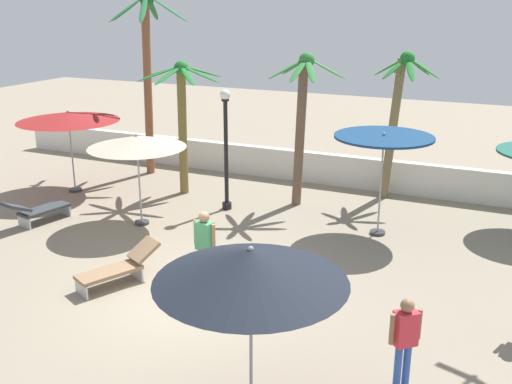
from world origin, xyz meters
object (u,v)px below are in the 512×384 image
lounge_chair_2 (119,267)px  guest_1 (205,241)px  palm_tree_2 (397,109)px  lamp_post_1 (226,145)px  palm_tree_3 (148,66)px  patio_umbrella_0 (251,266)px  palm_tree_0 (182,107)px  lounge_chair_1 (37,210)px  palm_tree_1 (302,110)px  guest_2 (405,336)px  patio_umbrella_1 (68,117)px  patio_umbrella_4 (384,141)px  patio_umbrella_3 (137,142)px

lounge_chair_2 → guest_1: bearing=20.5°
palm_tree_2 → lamp_post_1: size_ratio=1.28×
palm_tree_3 → patio_umbrella_0: bearing=-50.4°
palm_tree_0 → lounge_chair_2: size_ratio=2.19×
palm_tree_0 → lounge_chair_1: size_ratio=2.18×
palm_tree_1 → lounge_chair_1: (-6.13, -4.48, -2.49)m
palm_tree_2 → guest_2: 9.98m
palm_tree_3 → lamp_post_1: bearing=-29.6°
patio_umbrella_1 → palm_tree_1: palm_tree_1 is taller
palm_tree_3 → palm_tree_1: bearing=-10.4°
patio_umbrella_4 → palm_tree_0: bearing=171.4°
lamp_post_1 → patio_umbrella_3: bearing=-127.3°
patio_umbrella_3 → palm_tree_2: palm_tree_2 is taller
patio_umbrella_4 → guest_1: size_ratio=1.60×
guest_2 → palm_tree_0: bearing=138.5°
lamp_post_1 → lounge_chair_1: bearing=-142.8°
guest_2 → lounge_chair_2: bearing=169.3°
palm_tree_2 → lounge_chair_2: bearing=-116.6°
lamp_post_1 → palm_tree_1: bearing=33.8°
patio_umbrella_0 → palm_tree_0: size_ratio=0.66×
patio_umbrella_3 → palm_tree_0: bearing=96.6°
patio_umbrella_1 → patio_umbrella_4: patio_umbrella_4 is taller
palm_tree_0 → palm_tree_3: size_ratio=0.68×
palm_tree_0 → guest_2: 11.31m
lounge_chair_1 → guest_1: size_ratio=1.11×
palm_tree_1 → lounge_chair_1: palm_tree_1 is taller
lounge_chair_1 → lounge_chair_2: lounge_chair_2 is taller
guest_2 → patio_umbrella_4: bearing=106.2°
patio_umbrella_3 → palm_tree_2: (5.84, 5.09, 0.50)m
guest_1 → lounge_chair_1: bearing=166.6°
patio_umbrella_3 → palm_tree_1: size_ratio=0.58×
palm_tree_0 → palm_tree_1: (3.80, 0.41, 0.11)m
lamp_post_1 → guest_2: lamp_post_1 is taller
patio_umbrella_0 → palm_tree_0: palm_tree_0 is taller
patio_umbrella_4 → palm_tree_1: bearing=152.6°
patio_umbrella_4 → lounge_chair_1: 9.59m
palm_tree_3 → lounge_chair_1: 6.54m
lounge_chair_1 → guest_2: 11.21m
patio_umbrella_4 → palm_tree_0: palm_tree_0 is taller
palm_tree_0 → patio_umbrella_4: bearing=-8.6°
patio_umbrella_3 → lamp_post_1: size_ratio=0.74×
guest_2 → patio_umbrella_1: bearing=152.6°
patio_umbrella_1 → guest_1: patio_umbrella_1 is taller
patio_umbrella_3 → palm_tree_3: palm_tree_3 is taller
guest_1 → guest_2: size_ratio=1.08×
palm_tree_3 → guest_2: (10.57, -8.91, -2.84)m
lamp_post_1 → guest_2: (6.43, -6.56, -0.99)m
palm_tree_3 → palm_tree_2: bearing=4.4°
patio_umbrella_4 → lamp_post_1: lamp_post_1 is taller
palm_tree_0 → guest_1: bearing=-55.6°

